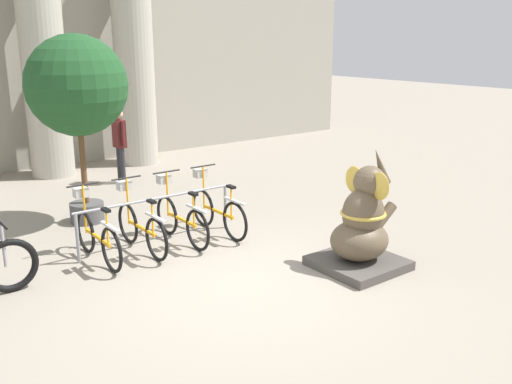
# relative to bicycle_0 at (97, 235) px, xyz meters

# --- Properties ---
(ground_plane) EXTENTS (60.00, 60.00, 0.00)m
(ground_plane) POSITION_rel_bicycle_0_xyz_m (1.28, -1.85, -0.41)
(ground_plane) COLOR gray
(building_facade) EXTENTS (20.00, 0.20, 6.00)m
(building_facade) POSITION_rel_bicycle_0_xyz_m (1.28, 6.75, 2.59)
(building_facade) COLOR #A39E8E
(building_facade) RESTS_ON ground_plane
(column_middle) EXTENTS (1.22, 1.22, 5.16)m
(column_middle) POSITION_rel_bicycle_0_xyz_m (1.28, 5.75, 2.22)
(column_middle) COLOR #ADA899
(column_middle) RESTS_ON ground_plane
(column_right) EXTENTS (1.22, 1.22, 5.16)m
(column_right) POSITION_rel_bicycle_0_xyz_m (3.49, 5.75, 2.22)
(column_right) COLOR #ADA899
(column_right) RESTS_ON ground_plane
(bike_rack) EXTENTS (2.68, 0.05, 0.77)m
(bike_rack) POSITION_rel_bicycle_0_xyz_m (1.04, 0.10, 0.17)
(bike_rack) COLOR gray
(bike_rack) RESTS_ON ground_plane
(bicycle_0) EXTENTS (0.48, 1.61, 1.08)m
(bicycle_0) POSITION_rel_bicycle_0_xyz_m (0.00, 0.00, 0.00)
(bicycle_0) COLOR black
(bicycle_0) RESTS_ON ground_plane
(bicycle_1) EXTENTS (0.48, 1.61, 1.08)m
(bicycle_1) POSITION_rel_bicycle_0_xyz_m (0.69, -0.00, 0.00)
(bicycle_1) COLOR black
(bicycle_1) RESTS_ON ground_plane
(bicycle_2) EXTENTS (0.48, 1.61, 1.08)m
(bicycle_2) POSITION_rel_bicycle_0_xyz_m (1.39, -0.01, 0.00)
(bicycle_2) COLOR black
(bicycle_2) RESTS_ON ground_plane
(bicycle_3) EXTENTS (0.48, 1.61, 1.08)m
(bicycle_3) POSITION_rel_bicycle_0_xyz_m (2.08, -0.02, 0.00)
(bicycle_3) COLOR black
(bicycle_3) RESTS_ON ground_plane
(elephant_statue) EXTENTS (1.13, 1.13, 1.72)m
(elephant_statue) POSITION_rel_bicycle_0_xyz_m (2.89, -2.48, 0.18)
(elephant_statue) COLOR #4C4742
(elephant_statue) RESTS_ON ground_plane
(person_pedestrian) EXTENTS (0.22, 0.47, 1.65)m
(person_pedestrian) POSITION_rel_bicycle_0_xyz_m (2.25, 4.08, 0.58)
(person_pedestrian) COLOR #28282D
(person_pedestrian) RESTS_ON ground_plane
(potted_tree) EXTENTS (1.70, 1.70, 3.24)m
(potted_tree) POSITION_rel_bicycle_0_xyz_m (0.58, 1.87, 1.93)
(potted_tree) COLOR #4C4C4C
(potted_tree) RESTS_ON ground_plane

